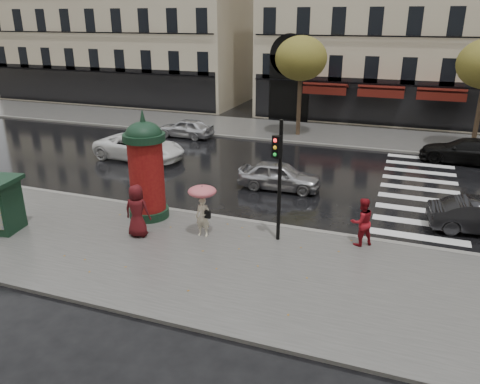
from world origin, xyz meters
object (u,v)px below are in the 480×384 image
at_px(man_burgundy, 137,211).
at_px(car_white, 140,147).
at_px(traffic_light, 279,170).
at_px(car_black, 465,151).
at_px(car_far_silver, 186,128).
at_px(car_silver, 280,176).
at_px(morris_column, 146,167).
at_px(woman_red, 362,222).
at_px(woman_umbrella, 203,202).

height_order(man_burgundy, car_white, man_burgundy).
bearing_deg(car_white, traffic_light, -122.10).
relative_size(man_burgundy, car_black, 0.41).
xyz_separation_m(car_white, car_far_silver, (0.16, 5.68, -0.09)).
xyz_separation_m(man_burgundy, traffic_light, (4.91, 1.39, 1.69)).
height_order(car_silver, car_far_silver, car_silver).
height_order(morris_column, car_white, morris_column).
bearing_deg(car_white, morris_column, -141.94).
relative_size(woman_red, morris_column, 0.40).
height_order(woman_umbrella, car_far_silver, woman_umbrella).
bearing_deg(woman_red, man_burgundy, -21.41).
xyz_separation_m(traffic_light, car_white, (-10.35, 7.61, -2.06)).
distance_m(man_burgundy, car_black, 19.03).
height_order(car_silver, car_black, car_black).
bearing_deg(car_far_silver, woman_red, 48.86).
relative_size(morris_column, car_black, 0.92).
distance_m(woman_red, morris_column, 8.45).
height_order(morris_column, car_silver, morris_column).
distance_m(woman_umbrella, car_black, 17.02).
distance_m(traffic_light, car_white, 13.01).
relative_size(car_white, car_far_silver, 1.39).
bearing_deg(morris_column, car_white, 123.85).
relative_size(morris_column, car_far_silver, 1.16).
bearing_deg(woman_red, morris_column, -33.84).
xyz_separation_m(car_silver, car_black, (8.65, 7.72, 0.03)).
xyz_separation_m(car_black, car_far_silver, (-17.39, 0.00, -0.05)).
bearing_deg(woman_red, car_white, -63.92).
bearing_deg(man_burgundy, woman_umbrella, -165.38).
bearing_deg(woman_umbrella, woman_red, 12.68).
xyz_separation_m(morris_column, car_far_silver, (-4.73, 12.96, -1.58)).
xyz_separation_m(car_silver, car_far_silver, (-8.74, 7.72, -0.02)).
bearing_deg(car_far_silver, car_black, 92.79).
bearing_deg(car_far_silver, morris_column, 22.83).
distance_m(woman_umbrella, car_white, 11.24).
bearing_deg(car_black, morris_column, -39.07).
bearing_deg(traffic_light, car_far_silver, 127.50).
height_order(man_burgundy, car_far_silver, man_burgundy).
bearing_deg(traffic_light, car_black, 61.54).
bearing_deg(morris_column, woman_red, 2.47).
relative_size(morris_column, traffic_light, 1.00).
relative_size(traffic_light, car_silver, 1.12).
bearing_deg(traffic_light, morris_column, 176.63).
distance_m(traffic_light, car_black, 15.25).
distance_m(woman_red, man_burgundy, 8.07).
xyz_separation_m(man_burgundy, car_black, (12.11, 14.67, -0.41)).
bearing_deg(car_black, woman_umbrella, -30.18).
bearing_deg(woman_umbrella, car_black, 54.55).
xyz_separation_m(woman_umbrella, car_black, (9.86, 13.85, -0.74)).
relative_size(traffic_light, car_white, 0.83).
xyz_separation_m(woman_umbrella, car_silver, (1.21, 6.13, -0.77)).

